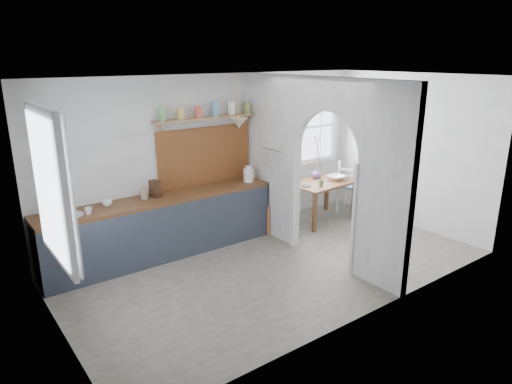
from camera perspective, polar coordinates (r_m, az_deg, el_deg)
floor at (r=6.57m, az=2.72°, el=-9.15°), size 5.80×3.20×0.01m
ceiling at (r=5.92m, az=3.08°, el=14.12°), size 5.80×3.20×0.01m
walls at (r=6.12m, az=2.89°, el=1.87°), size 5.81×3.21×2.60m
partition at (r=6.58m, az=7.30°, el=4.17°), size 0.12×3.20×2.60m
kitchen_window at (r=4.80m, az=-24.52°, el=0.47°), size 0.10×1.16×1.50m
nook_window at (r=8.37m, az=5.65°, el=7.95°), size 1.76×0.10×1.30m
counter at (r=6.88m, az=-11.69°, el=-4.14°), size 3.50×0.60×0.90m
sink at (r=6.32m, az=-22.51°, el=-2.83°), size 0.40×0.40×0.02m
backsplash at (r=7.25m, az=-6.34°, el=4.55°), size 1.65×0.03×0.90m
shelf at (r=7.07m, az=-6.16°, el=9.57°), size 1.75×0.20×0.21m
pendant_lamp at (r=6.99m, az=-2.15°, el=8.60°), size 0.26×0.26×0.16m
utensil_rail at (r=7.14m, az=2.08°, el=5.27°), size 0.02×0.50×0.02m
dining_table at (r=8.25m, az=8.14°, el=-1.13°), size 1.20×0.83×0.72m
chair_left at (r=7.67m, az=3.19°, el=-1.45°), size 0.44×0.44×0.95m
chair_right at (r=8.80m, az=12.00°, el=0.79°), size 0.61×0.61×1.01m
kettle at (r=7.38m, az=-0.94°, el=2.31°), size 0.23×0.20×0.26m
mug_a at (r=6.26m, az=-20.20°, el=-2.22°), size 0.12×0.12×0.09m
mug_b at (r=6.51m, az=-18.08°, el=-1.25°), size 0.15×0.15×0.10m
knife_block at (r=6.72m, az=-12.51°, el=0.40°), size 0.13×0.17×0.24m
jar at (r=6.68m, az=-13.78°, el=-0.11°), size 0.12×0.12×0.17m
towel_magenta at (r=7.49m, az=1.51°, el=-3.52°), size 0.02×0.03×0.49m
towel_orange at (r=7.50m, az=1.53°, el=-3.71°), size 0.02×0.03×0.45m
bowl at (r=8.32m, az=9.97°, el=1.80°), size 0.33×0.33×0.08m
table_cup at (r=7.90m, az=8.15°, el=1.15°), size 0.11×0.11×0.09m
plate at (r=7.82m, az=6.33°, el=0.77°), size 0.21×0.21×0.01m
vase at (r=8.36m, az=7.58°, el=2.34°), size 0.22×0.22×0.18m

